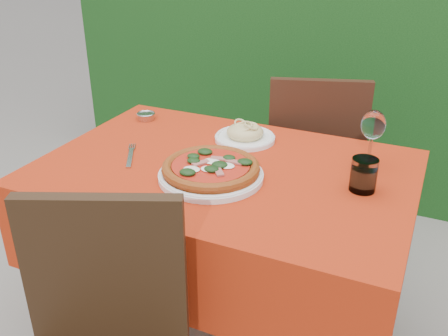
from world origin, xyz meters
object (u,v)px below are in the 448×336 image
at_px(chair_far, 313,157).
at_px(pasta_plate, 245,135).
at_px(pizza_plate, 211,170).
at_px(wine_glass, 373,127).
at_px(steel_ramekin, 146,117).
at_px(water_glass, 363,176).
at_px(fork, 130,158).

relative_size(chair_far, pasta_plate, 4.01).
xyz_separation_m(pizza_plate, wine_glass, (0.45, 0.31, 0.11)).
distance_m(chair_far, steel_ramekin, 0.78).
xyz_separation_m(water_glass, wine_glass, (-0.01, 0.19, 0.09)).
bearing_deg(water_glass, fork, -172.50).
xyz_separation_m(pizza_plate, water_glass, (0.46, 0.12, 0.02)).
bearing_deg(chair_far, wine_glass, 105.62).
bearing_deg(chair_far, pasta_plate, 50.23).
xyz_separation_m(water_glass, steel_ramekin, (-0.95, 0.26, -0.03)).
height_order(fork, steel_ramekin, steel_ramekin).
distance_m(pizza_plate, pasta_plate, 0.34).
bearing_deg(pizza_plate, chair_far, 78.90).
xyz_separation_m(chair_far, pasta_plate, (-0.17, -0.42, 0.24)).
height_order(chair_far, pizza_plate, chair_far).
distance_m(wine_glass, fork, 0.84).
relative_size(water_glass, steel_ramekin, 1.50).
relative_size(wine_glass, fork, 0.91).
xyz_separation_m(pasta_plate, steel_ramekin, (-0.47, 0.04, -0.01)).
xyz_separation_m(pasta_plate, water_glass, (0.48, -0.22, 0.02)).
bearing_deg(pasta_plate, chair_far, 68.00).
bearing_deg(pasta_plate, pizza_plate, -86.54).
distance_m(pizza_plate, wine_glass, 0.56).
relative_size(pasta_plate, steel_ramekin, 3.25).
bearing_deg(water_glass, wine_glass, 94.35).
distance_m(pasta_plate, water_glass, 0.53).
distance_m(chair_far, pasta_plate, 0.52).
height_order(chair_far, pasta_plate, chair_far).
xyz_separation_m(pasta_plate, wine_glass, (0.47, -0.03, 0.12)).
bearing_deg(wine_glass, water_glass, -85.65).
bearing_deg(pizza_plate, water_glass, 14.91).
bearing_deg(pizza_plate, wine_glass, 35.00).
bearing_deg(steel_ramekin, pizza_plate, -37.78).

